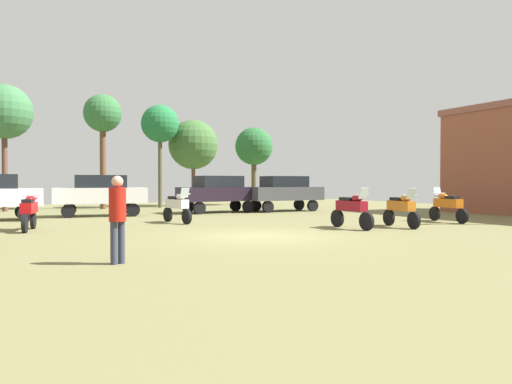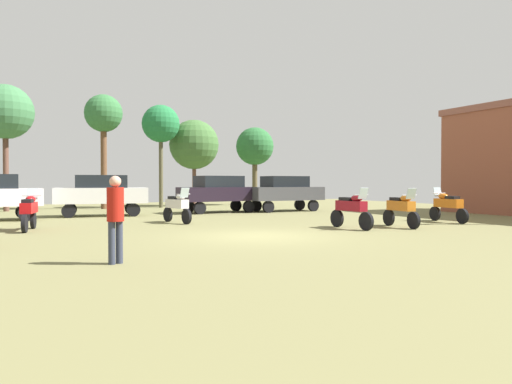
# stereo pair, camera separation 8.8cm
# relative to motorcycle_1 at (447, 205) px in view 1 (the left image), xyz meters

# --- Properties ---
(ground_plane) EXTENTS (44.00, 52.00, 0.02)m
(ground_plane) POSITION_rel_motorcycle_1_xyz_m (-9.41, -1.12, -0.72)
(ground_plane) COLOR olive
(motorcycle_1) EXTENTS (0.68, 2.25, 1.44)m
(motorcycle_1) POSITION_rel_motorcycle_1_xyz_m (0.00, 0.00, 0.00)
(motorcycle_1) COLOR black
(motorcycle_1) RESTS_ON ground
(motorcycle_3) EXTENTS (0.73, 2.11, 1.44)m
(motorcycle_3) POSITION_rel_motorcycle_1_xyz_m (-10.17, 4.67, -0.01)
(motorcycle_3) COLOR black
(motorcycle_3) RESTS_ON ground
(motorcycle_6) EXTENTS (0.72, 2.07, 1.44)m
(motorcycle_6) POSITION_rel_motorcycle_1_xyz_m (-15.63, 3.98, -0.01)
(motorcycle_6) COLOR black
(motorcycle_6) RESTS_ON ground
(motorcycle_7) EXTENTS (0.63, 2.09, 1.45)m
(motorcycle_7) POSITION_rel_motorcycle_1_xyz_m (-3.40, -0.88, -0.00)
(motorcycle_7) COLOR black
(motorcycle_7) RESTS_ON ground
(motorcycle_8) EXTENTS (0.62, 2.18, 1.47)m
(motorcycle_8) POSITION_rel_motorcycle_1_xyz_m (-5.36, -0.48, 0.01)
(motorcycle_8) COLOR black
(motorcycle_8) RESTS_ON ground
(car_3) EXTENTS (4.31, 1.82, 2.00)m
(car_3) POSITION_rel_motorcycle_1_xyz_m (-2.31, 9.45, 0.46)
(car_3) COLOR black
(car_3) RESTS_ON ground
(car_4) EXTENTS (4.51, 2.37, 2.00)m
(car_4) POSITION_rel_motorcycle_1_xyz_m (-12.28, 10.11, 0.46)
(car_4) COLOR black
(car_4) RESTS_ON ground
(car_5) EXTENTS (4.42, 2.12, 2.00)m
(car_5) POSITION_rel_motorcycle_1_xyz_m (-6.12, 10.05, 0.46)
(car_5) COLOR black
(car_5) RESTS_ON ground
(person_1) EXTENTS (0.43, 0.43, 1.79)m
(person_1) POSITION_rel_motorcycle_1_xyz_m (-14.27, -4.22, 0.34)
(person_1) COLOR #2F3445
(person_1) RESTS_ON ground
(tree_2) EXTENTS (3.08, 3.08, 7.20)m
(tree_2) POSITION_rel_motorcycle_1_xyz_m (-16.48, 16.58, 4.89)
(tree_2) COLOR brown
(tree_2) RESTS_ON ground
(tree_4) EXTENTS (3.43, 3.43, 5.99)m
(tree_4) POSITION_rel_motorcycle_1_xyz_m (-4.87, 17.54, 3.55)
(tree_4) COLOR brown
(tree_4) RESTS_ON ground
(tree_5) EXTENTS (2.31, 2.31, 7.08)m
(tree_5) POSITION_rel_motorcycle_1_xyz_m (-11.09, 16.66, 5.03)
(tree_5) COLOR brown
(tree_5) RESTS_ON ground
(tree_7) EXTENTS (2.75, 2.75, 5.66)m
(tree_7) POSITION_rel_motorcycle_1_xyz_m (-0.36, 17.12, 3.51)
(tree_7) COLOR brown
(tree_7) RESTS_ON ground
(tree_9) EXTENTS (2.44, 2.44, 6.69)m
(tree_9) POSITION_rel_motorcycle_1_xyz_m (-7.51, 16.54, 4.69)
(tree_9) COLOR brown
(tree_9) RESTS_ON ground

